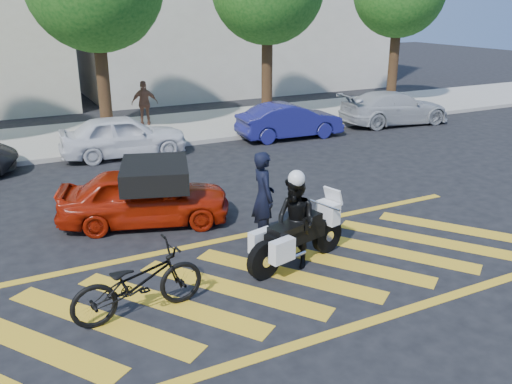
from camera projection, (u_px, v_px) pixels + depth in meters
name	position (u px, v px, depth m)	size (l,w,h in m)	color
ground	(263.00, 281.00, 9.50)	(90.00, 90.00, 0.00)	black
sidewalk	(108.00, 135.00, 19.56)	(60.00, 5.00, 0.15)	#9E998E
crosswalk	(261.00, 281.00, 9.49)	(12.33, 4.00, 0.01)	gold
officer_bike	(263.00, 197.00, 10.85)	(0.68, 0.45, 1.87)	black
bicycle	(138.00, 282.00, 8.32)	(0.74, 2.11, 1.11)	black
police_motorcycle	(296.00, 237.00, 9.90)	(2.30, 1.01, 1.03)	black
officer_moto	(295.00, 223.00, 9.81)	(0.82, 0.64, 1.70)	black
red_convertible	(144.00, 197.00, 11.78)	(1.47, 3.66, 1.25)	#9A1907
parked_mid_right	(123.00, 136.00, 16.97)	(1.56, 3.89, 1.32)	silver
parked_right	(290.00, 121.00, 19.30)	(1.32, 3.78, 1.25)	navy
parked_far_right	(394.00, 108.00, 21.51)	(1.82, 4.48, 1.30)	#A3A6AB
pedestrian_right	(145.00, 103.00, 20.59)	(0.99, 0.41, 1.68)	brown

